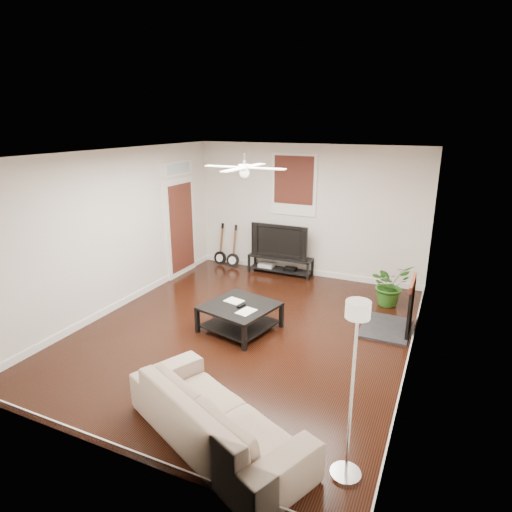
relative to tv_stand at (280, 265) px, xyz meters
The scene contains 14 objects.
room 3.07m from the tv_stand, 79.86° to the right, with size 5.01×6.01×2.81m.
brick_accent 3.68m from the tv_stand, 30.80° to the right, with size 0.02×2.20×2.80m, color #9B4532.
fireplace 3.24m from the tv_stand, 33.42° to the right, with size 0.80×1.10×0.92m, color black.
window_back 1.77m from the tv_stand, 43.90° to the left, with size 1.00×0.06×1.30m, color #401711.
door_left 2.39m from the tv_stand, 155.85° to the right, with size 0.08×1.00×2.50m, color white.
tv_stand is the anchor object (origin of this frame).
tv 0.57m from the tv_stand, 90.00° to the left, with size 1.27×0.17×0.73m, color black.
coffee_table 2.81m from the tv_stand, 81.93° to the right, with size 1.03×1.03×0.43m, color black.
sofa 5.34m from the tv_stand, 75.68° to the right, with size 2.22×0.87×0.65m, color tan.
floor_lamp 5.78m from the tv_stand, 62.24° to the right, with size 0.30×0.30×1.81m, color silver, non-canonical shape.
potted_plant 2.55m from the tv_stand, 17.09° to the right, with size 0.71×0.61×0.78m, color #28601B.
guitar_left 1.53m from the tv_stand, behind, with size 0.30×0.21×0.98m, color black, non-canonical shape.
guitar_right 1.19m from the tv_stand, behind, with size 0.30×0.21×0.98m, color black, non-canonical shape.
ceiling_fan 3.71m from the tv_stand, 79.86° to the right, with size 1.24×1.24×0.32m, color white, non-canonical shape.
Camera 1 is at (2.78, -5.68, 3.24)m, focal length 30.41 mm.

